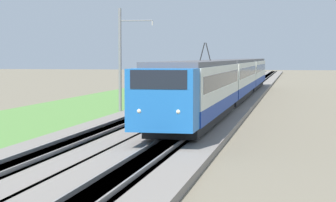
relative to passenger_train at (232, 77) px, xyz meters
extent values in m
cube|color=gray|center=(-2.86, 4.23, -2.14)|extent=(240.00, 4.40, 0.30)
cube|color=gray|center=(-2.86, 0.00, -2.14)|extent=(240.00, 4.40, 0.30)
cube|color=#4C4238|center=(-2.86, 4.23, -2.14)|extent=(240.00, 1.57, 0.30)
cube|color=gray|center=(-2.86, 4.76, -1.91)|extent=(240.00, 0.07, 0.15)
cube|color=gray|center=(-2.86, 3.70, -1.91)|extent=(240.00, 0.07, 0.15)
cube|color=#4C4238|center=(-2.86, 0.00, -2.14)|extent=(240.00, 1.57, 0.30)
cube|color=gray|center=(-2.86, 0.53, -1.91)|extent=(240.00, 0.07, 0.15)
cube|color=gray|center=(-2.86, -0.53, -1.91)|extent=(240.00, 0.07, 0.15)
cube|color=#5B8E42|center=(-2.86, 11.14, -2.23)|extent=(240.00, 9.39, 0.12)
cube|color=blue|center=(-30.25, 0.00, 0.00)|extent=(1.83, 2.80, 2.57)
cube|color=black|center=(-30.52, 0.00, 0.86)|extent=(1.32, 2.33, 0.77)
sphere|color=#F2EAC6|center=(-31.11, 0.80, -0.42)|extent=(0.20, 0.20, 0.20)
sphere|color=#F2EAC6|center=(-31.11, -0.80, -0.42)|extent=(0.20, 0.20, 0.20)
cube|color=navy|center=(-20.14, 0.00, -0.93)|extent=(18.39, 2.91, 0.72)
cube|color=silver|center=(-20.14, 0.00, 0.36)|extent=(18.39, 2.91, 1.85)
cube|color=black|center=(-20.14, 0.00, 0.51)|extent=(16.92, 2.93, 0.78)
cube|color=#515156|center=(-20.14, 0.00, 1.41)|extent=(18.39, 2.68, 0.25)
cube|color=black|center=(-20.14, 0.00, -1.56)|extent=(17.47, 2.48, 0.55)
cylinder|color=black|center=(-27.53, 0.53, -1.41)|extent=(0.86, 0.12, 0.86)
cylinder|color=black|center=(-27.53, -0.53, -1.41)|extent=(0.86, 0.12, 0.86)
cube|color=navy|center=(-0.23, 0.00, -0.93)|extent=(20.22, 2.91, 0.72)
cube|color=silver|center=(-0.23, 0.00, 0.36)|extent=(20.22, 2.91, 1.85)
cube|color=black|center=(-0.23, 0.00, 0.51)|extent=(18.60, 2.93, 0.78)
cube|color=#515156|center=(-0.23, 0.00, 1.41)|extent=(20.22, 2.68, 0.25)
cube|color=black|center=(-0.23, 0.00, -1.56)|extent=(19.21, 2.48, 0.55)
cube|color=navy|center=(20.58, 0.00, -0.93)|extent=(20.22, 2.91, 0.72)
cube|color=silver|center=(20.58, 0.00, 0.36)|extent=(20.22, 2.91, 1.85)
cube|color=black|center=(20.58, 0.00, 0.51)|extent=(18.60, 2.93, 0.78)
cube|color=#515156|center=(20.58, 0.00, 1.41)|extent=(20.22, 2.68, 0.25)
cube|color=black|center=(20.58, 0.00, -1.56)|extent=(19.21, 2.48, 0.55)
cylinder|color=black|center=(-17.38, 0.17, 2.08)|extent=(0.06, 0.33, 1.08)
cylinder|color=black|center=(-17.38, -0.18, 2.08)|extent=(0.06, 0.33, 1.08)
cube|color=black|center=(-27.53, 0.00, -2.28)|extent=(0.10, 0.10, 0.00)
cylinder|color=slate|center=(-10.88, 7.09, 1.49)|extent=(0.22, 0.22, 7.54)
cylinder|color=slate|center=(-10.88, 5.89, 4.36)|extent=(0.08, 2.40, 0.08)
cylinder|color=#B2ADA8|center=(-10.88, 4.69, 4.16)|extent=(0.10, 0.10, 0.30)
camera|label=1|loc=(-56.67, -5.35, 1.77)|focal=70.00mm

